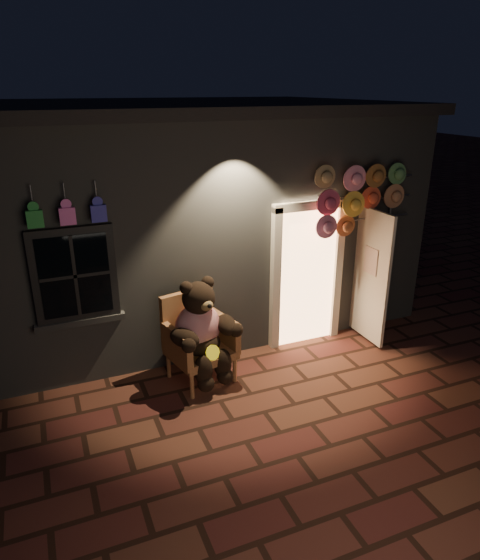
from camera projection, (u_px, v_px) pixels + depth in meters
ground at (264, 412)px, 6.06m from camera, size 60.00×60.00×0.00m
shop_building at (171, 204)px, 8.86m from camera, size 7.30×5.95×3.51m
wicker_armchair at (197, 338)px, 6.60m from camera, size 0.94×0.89×1.17m
teddy_bear at (201, 331)px, 6.42m from camera, size 0.97×0.86×1.38m
hat_rack at (359, 199)px, 7.09m from camera, size 1.67×0.22×2.68m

